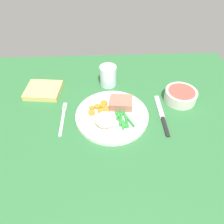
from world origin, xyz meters
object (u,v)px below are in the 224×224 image
at_px(salad_bowl, 181,95).
at_px(napkin, 44,90).
at_px(meat_portion, 121,103).
at_px(fork, 63,119).
at_px(dinner_plate, 112,116).
at_px(water_glass, 108,77).
at_px(knife, 162,116).

distance_m(salad_bowl, napkin, 0.54).
distance_m(meat_portion, fork, 0.22).
distance_m(dinner_plate, napkin, 0.31).
bearing_deg(dinner_plate, napkin, 150.74).
bearing_deg(napkin, water_glass, 9.44).
distance_m(fork, knife, 0.36).
height_order(dinner_plate, napkin, napkin).
xyz_separation_m(water_glass, salad_bowl, (0.27, -0.11, -0.01)).
relative_size(dinner_plate, meat_portion, 3.20).
bearing_deg(fork, meat_portion, 14.62).
bearing_deg(knife, water_glass, 132.97).
bearing_deg(napkin, salad_bowl, -7.40).
bearing_deg(salad_bowl, knife, -135.70).
xyz_separation_m(dinner_plate, fork, (-0.18, -0.00, -0.01)).
xyz_separation_m(dinner_plate, napkin, (-0.27, 0.15, 0.00)).
bearing_deg(salad_bowl, water_glass, 157.54).
relative_size(knife, water_glass, 2.41).
xyz_separation_m(dinner_plate, salad_bowl, (0.27, 0.08, 0.02)).
distance_m(meat_portion, napkin, 0.32).
relative_size(dinner_plate, knife, 1.26).
bearing_deg(water_glass, napkin, -170.56).
bearing_deg(knife, dinner_plate, 178.52).
distance_m(knife, salad_bowl, 0.12).
relative_size(fork, knife, 0.81).
bearing_deg(fork, salad_bowl, 13.74).
bearing_deg(water_glass, meat_portion, -74.68).
relative_size(dinner_plate, fork, 1.56).
relative_size(fork, napkin, 1.22).
relative_size(water_glass, salad_bowl, 0.71).
height_order(fork, knife, knife).
distance_m(dinner_plate, water_glass, 0.20).
bearing_deg(meat_portion, napkin, 160.09).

